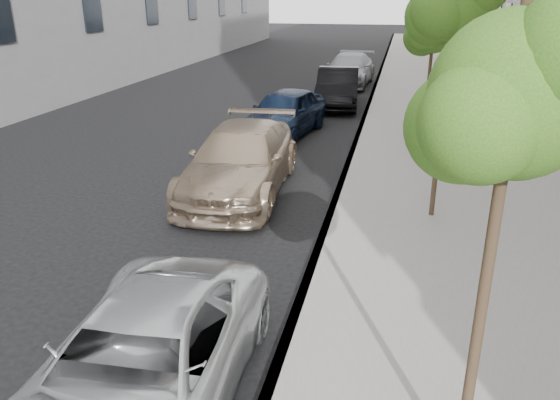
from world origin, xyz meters
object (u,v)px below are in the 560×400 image
(minivan, at_px, (141,368))
(sedan_black, at_px, (338,88))
(suv, at_px, (241,160))
(tree_far, at_px, (435,27))
(sedan_rear, at_px, (349,70))
(tree_near, at_px, (518,96))
(sedan_blue, at_px, (285,112))

(minivan, relative_size, sedan_black, 0.97)
(suv, xyz_separation_m, sedan_black, (0.99, 10.61, 0.01))
(tree_far, height_order, sedan_rear, tree_far)
(tree_near, bearing_deg, sedan_rear, 98.26)
(minivan, bearing_deg, tree_near, -5.14)
(tree_near, xyz_separation_m, sedan_rear, (-3.42, 23.52, -2.94))
(tree_far, relative_size, sedan_rear, 0.80)
(tree_far, height_order, sedan_black, tree_far)
(suv, height_order, sedan_black, sedan_black)
(minivan, height_order, suv, suv)
(suv, distance_m, sedan_blue, 5.51)
(sedan_blue, bearing_deg, tree_far, 10.92)
(sedan_blue, height_order, sedan_black, sedan_black)
(sedan_blue, bearing_deg, tree_near, -61.56)
(tree_far, xyz_separation_m, sedan_blue, (-4.45, -0.12, -2.69))
(sedan_rear, bearing_deg, sedan_black, -85.51)
(tree_far, relative_size, suv, 0.80)
(minivan, xyz_separation_m, sedan_blue, (-1.12, 12.72, 0.12))
(tree_far, xyz_separation_m, suv, (-4.31, -5.63, -2.68))
(tree_far, bearing_deg, tree_near, -90.00)
(tree_near, xyz_separation_m, sedan_black, (-3.33, 17.98, -2.93))
(sedan_black, bearing_deg, tree_near, -84.10)
(minivan, bearing_deg, suv, 95.50)
(suv, height_order, sedan_rear, sedan_rear)
(suv, relative_size, sedan_black, 1.13)
(minivan, xyz_separation_m, suv, (-0.99, 7.21, 0.13))
(sedan_blue, bearing_deg, minivan, -75.57)
(tree_near, relative_size, minivan, 0.97)
(minivan, xyz_separation_m, sedan_rear, (-0.09, 23.35, 0.13))
(suv, bearing_deg, sedan_blue, 88.96)
(sedan_rear, bearing_deg, suv, -89.61)
(tree_near, xyz_separation_m, minivan, (-3.33, 0.16, -3.07))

